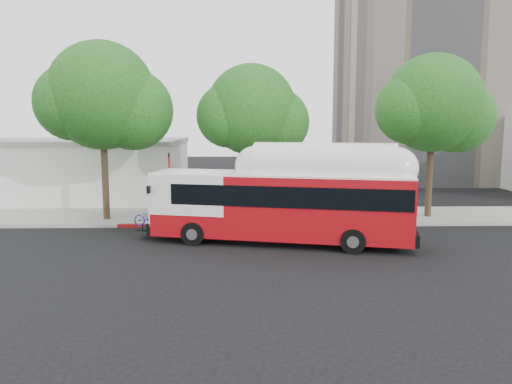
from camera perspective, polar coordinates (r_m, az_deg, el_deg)
The scene contains 10 objects.
ground at distance 22.47m, azimuth 2.28°, elevation -5.98°, with size 120.00×120.00×0.00m, color black.
sidewalk at distance 28.80m, azimuth 1.45°, elevation -2.74°, with size 60.00×5.00×0.15m, color gray.
curb_strip at distance 26.25m, azimuth 1.73°, elevation -3.79°, with size 60.00×0.30×0.15m, color gray.
red_curb_segment at distance 26.26m, azimuth -4.83°, elevation -3.80°, with size 10.00×0.32×0.16m, color maroon.
street_tree_left at distance 28.26m, azimuth -16.22°, elevation 10.05°, with size 6.67×5.80×9.74m.
street_tree_mid at distance 27.85m, azimuth 0.30°, elevation 8.96°, with size 5.75×5.00×8.62m.
street_tree_right at distance 29.71m, azimuth 20.30°, elevation 9.08°, with size 6.21×5.40×9.18m.
low_commercial_bldg at distance 38.05m, azimuth -20.73°, elevation 2.49°, with size 16.20×10.20×4.25m.
transit_bus at distance 22.28m, azimuth 3.01°, elevation -1.62°, with size 12.50×5.06×3.65m.
signal_pole at distance 26.56m, azimuth -9.84°, elevation 0.39°, with size 0.11×0.36×3.85m.
Camera 1 is at (-1.44, -21.77, 5.37)m, focal length 35.00 mm.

